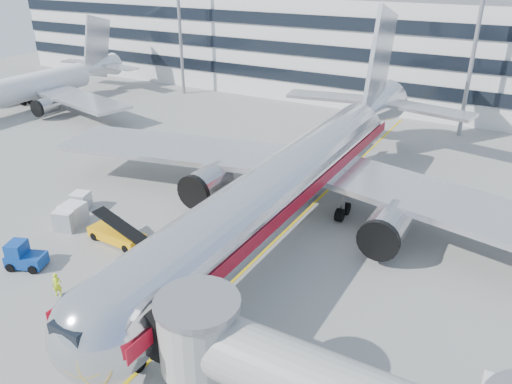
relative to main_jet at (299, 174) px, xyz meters
The scene contains 12 objects.
ground 12.46m from the main_jet, 90.00° to the right, with size 180.00×180.00×0.00m, color gray.
lead_in_line 4.57m from the main_jet, 90.00° to the right, with size 0.25×70.00×0.01m, color #E3BA0B.
main_jet is the anchor object (origin of this frame).
terminal 46.36m from the main_jet, 90.00° to the left, with size 150.00×24.25×15.60m.
light_mast_centre 33.08m from the main_jet, 75.20° to the left, with size 2.40×1.20×25.45m.
second_jet 50.23m from the main_jet, 167.26° to the left, with size 38.21×36.52×12.04m.
belt_loader 15.24m from the main_jet, 135.99° to the right, with size 5.06×2.01×2.40m.
baggage_tug 21.61m from the main_jet, 130.65° to the right, with size 3.02×2.45×1.99m.
cargo_container_left 18.94m from the main_jet, 147.75° to the right, with size 2.01×2.01×1.86m.
cargo_container_right 19.37m from the main_jet, 156.40° to the right, with size 1.80×1.80×1.53m.
cargo_container_front 19.30m from the main_jet, 145.41° to the right, with size 2.06×2.06×1.75m.
ramp_worker 19.86m from the main_jet, 117.78° to the right, with size 0.60×0.40×1.65m, color #C8EF19.
Camera 1 is at (15.53, -22.46, 20.19)m, focal length 35.00 mm.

